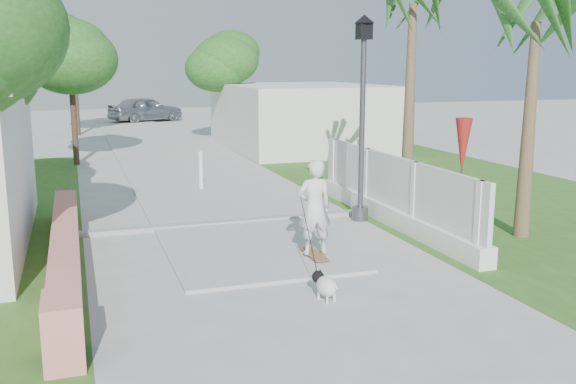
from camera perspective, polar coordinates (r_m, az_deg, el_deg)
name	(u,v)px	position (r m, az deg, el deg)	size (l,w,h in m)	color
ground	(335,333)	(8.51, 4.20, -12.37)	(90.00, 90.00, 0.00)	#B7B7B2
path_strip	(151,147)	(27.55, -12.10, 3.97)	(3.20, 36.00, 0.06)	#B7B7B2
curb	(228,223)	(13.93, -5.37, -2.73)	(6.50, 0.25, 0.10)	#999993
grass_right	(456,189)	(18.52, 14.69, 0.30)	(8.00, 20.00, 0.01)	#375F1E
pink_wall	(65,257)	(11.17, -19.17, -5.47)	(0.45, 8.20, 0.80)	#E08172
lattice_fence	(391,199)	(14.07, 9.15, -0.62)	(0.35, 7.00, 1.50)	white
building_right	(302,116)	(26.83, 1.21, 6.75)	(6.00, 8.00, 2.60)	silver
street_lamp	(362,111)	(14.04, 6.62, 7.18)	(0.44, 0.44, 4.44)	#59595E
bollard	(201,170)	(17.71, -7.75, 1.98)	(0.14, 0.14, 1.09)	white
patio_umbrella	(463,147)	(14.17, 15.28, 3.89)	(0.36, 0.36, 2.30)	#59595E
tree_path_left	(70,52)	(23.16, -18.79, 11.70)	(3.40, 3.40, 5.23)	#4C3826
tree_path_right	(224,63)	(27.87, -5.68, 11.38)	(3.00, 3.00, 4.79)	#4C3826
tree_path_far	(74,56)	(33.16, -18.48, 11.40)	(3.20, 3.20, 5.17)	#4C3826
palm_far	(413,17)	(15.71, 11.02, 14.99)	(1.80, 1.80, 5.30)	brown
palm_near	(535,35)	(13.39, 21.14, 12.87)	(1.80, 1.80, 4.70)	brown
skateboarder	(312,220)	(10.79, 2.16, -2.53)	(0.86, 2.18, 1.79)	#94623B
dog	(325,285)	(9.53, 3.31, -8.24)	(0.38, 0.60, 0.42)	silver
parked_car	(146,109)	(40.08, -12.54, 7.21)	(1.80, 4.48, 1.53)	#95989C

